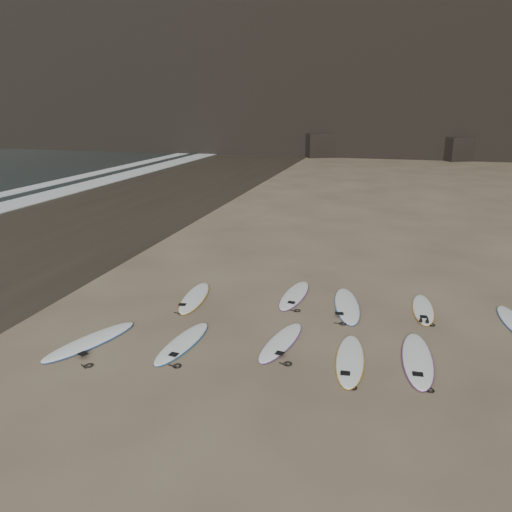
# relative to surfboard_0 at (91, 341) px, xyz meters

# --- Properties ---
(ground) EXTENTS (240.00, 240.00, 0.00)m
(ground) POSITION_rel_surfboard_0_xyz_m (4.57, 0.87, -0.05)
(ground) COLOR #897559
(ground) RESTS_ON ground
(wet_sand) EXTENTS (12.00, 200.00, 0.01)m
(wet_sand) POSITION_rel_surfboard_0_xyz_m (-8.43, 10.87, -0.04)
(wet_sand) COLOR #383026
(wet_sand) RESTS_ON ground
(surfboard_0) EXTENTS (1.48, 2.65, 0.09)m
(surfboard_0) POSITION_rel_surfboard_0_xyz_m (0.00, 0.00, 0.00)
(surfboard_0) COLOR white
(surfboard_0) RESTS_ON ground
(surfboard_1) EXTENTS (0.80, 2.42, 0.09)m
(surfboard_1) POSITION_rel_surfboard_0_xyz_m (2.15, 0.50, -0.00)
(surfboard_1) COLOR white
(surfboard_1) RESTS_ON ground
(surfboard_2) EXTENTS (0.93, 2.35, 0.08)m
(surfboard_2) POSITION_rel_surfboard_0_xyz_m (4.39, 1.16, -0.01)
(surfboard_2) COLOR white
(surfboard_2) RESTS_ON ground
(surfboard_3) EXTENTS (0.73, 2.48, 0.09)m
(surfboard_3) POSITION_rel_surfboard_0_xyz_m (6.05, 0.71, -0.00)
(surfboard_3) COLOR white
(surfboard_3) RESTS_ON ground
(surfboard_4) EXTENTS (0.72, 2.68, 0.10)m
(surfboard_4) POSITION_rel_surfboard_0_xyz_m (7.49, 1.12, 0.00)
(surfboard_4) COLOR white
(surfboard_4) RESTS_ON ground
(surfboard_5) EXTENTS (0.91, 2.56, 0.09)m
(surfboard_5) POSITION_rel_surfboard_0_xyz_m (1.33, 3.27, -0.00)
(surfboard_5) COLOR white
(surfboard_5) RESTS_ON ground
(surfboard_6) EXTENTS (0.76, 2.51, 0.09)m
(surfboard_6) POSITION_rel_surfboard_0_xyz_m (4.12, 4.23, -0.00)
(surfboard_6) COLOR white
(surfboard_6) RESTS_ON ground
(surfboard_7) EXTENTS (1.12, 2.75, 0.10)m
(surfboard_7) POSITION_rel_surfboard_0_xyz_m (5.69, 3.84, 0.00)
(surfboard_7) COLOR white
(surfboard_7) RESTS_ON ground
(surfboard_8) EXTENTS (0.59, 2.23, 0.08)m
(surfboard_8) POSITION_rel_surfboard_0_xyz_m (7.74, 4.14, -0.01)
(surfboard_8) COLOR white
(surfboard_8) RESTS_ON ground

